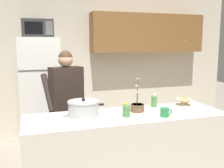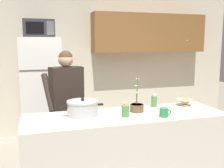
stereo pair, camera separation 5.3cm
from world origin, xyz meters
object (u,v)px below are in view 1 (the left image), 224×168
Objects in this scene: bottle_mid_counter at (154,100)px; bread_bowl at (184,101)px; person_near_pot at (66,98)px; bottle_near_edge at (126,110)px; potted_orchid at (137,107)px; microwave at (37,28)px; coffee_mug at (165,112)px; cooking_pot at (84,108)px; refrigerator at (40,92)px.

bread_bowl is at bearing -7.92° from bottle_mid_counter.
bottle_near_edge is at bearing -58.24° from person_near_pot.
microwave is at bearing 119.29° from potted_orchid.
coffee_mug is (0.89, -0.95, -0.02)m from person_near_pot.
bottle_near_edge is at bearing -147.30° from bottle_mid_counter.
person_near_pot reaches higher than coffee_mug.
bottle_mid_counter reaches higher than coffee_mug.
bottle_mid_counter is at bearing 8.58° from cooking_pot.
microwave is 2.48× the size of bread_bowl.
microwave reaches higher than coffee_mug.
person_near_pot is 0.97m from potted_orchid.
cooking_pot is (0.09, -0.65, 0.02)m from person_near_pot.
bottle_mid_counter is (0.09, 0.43, 0.03)m from coffee_mug.
coffee_mug is 0.83× the size of bottle_mid_counter.
microwave is 2.21m from potted_orchid.
bottle_near_edge is at bearing -163.67° from bread_bowl.
cooking_pot is (0.37, -1.75, 0.12)m from refrigerator.
microwave reaches higher than bread_bowl.
bottle_near_edge is 0.56m from bottle_mid_counter.
refrigerator is 1.03m from microwave.
bread_bowl is at bearing 3.65° from cooking_pot.
refrigerator is at bearing 118.98° from potted_orchid.
cooking_pot reaches higher than coffee_mug.
microwave is 1.99m from cooking_pot.
cooking_pot reaches higher than bread_bowl.
coffee_mug is 0.68× the size of bread_bowl.
bread_bowl is at bearing 38.18° from coffee_mug.
bottle_mid_counter is at bearing 172.08° from bread_bowl.
cooking_pot is at bearing 157.86° from bottle_near_edge.
microwave is at bearing 112.59° from bottle_near_edge.
bottle_near_edge reaches higher than bread_bowl.
bread_bowl is (1.65, -1.65, -0.94)m from microwave.
person_near_pot is 8.20× the size of bread_bowl.
person_near_pot is at bearing -75.64° from refrigerator.
coffee_mug is (0.80, -0.29, -0.03)m from cooking_pot.
refrigerator is 2.03m from potted_orchid.
potted_orchid is at bearing -1.60° from cooking_pot.
person_near_pot is at bearing 133.33° from coffee_mug.
bottle_near_edge is at bearing -22.14° from cooking_pot.
coffee_mug is 0.90× the size of bottle_near_edge.
bottle_near_edge is (0.79, -1.92, 0.11)m from refrigerator.
coffee_mug is at bearing -46.67° from person_near_pot.
person_near_pot is 10.05× the size of bottle_mid_counter.
bread_bowl is at bearing -45.40° from refrigerator.
microwave is at bearing 120.10° from coffee_mug.
microwave is 1.08× the size of cooking_pot.
microwave is 3.66× the size of coffee_mug.
bread_bowl is at bearing 16.33° from bottle_near_edge.
microwave reaches higher than bottle_near_edge.
bottle_near_edge reaches higher than coffee_mug.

